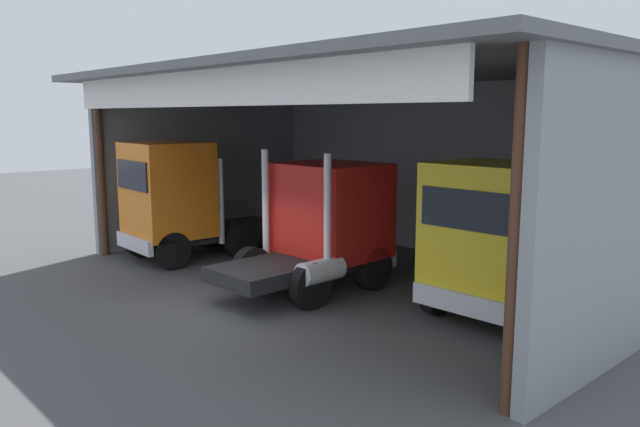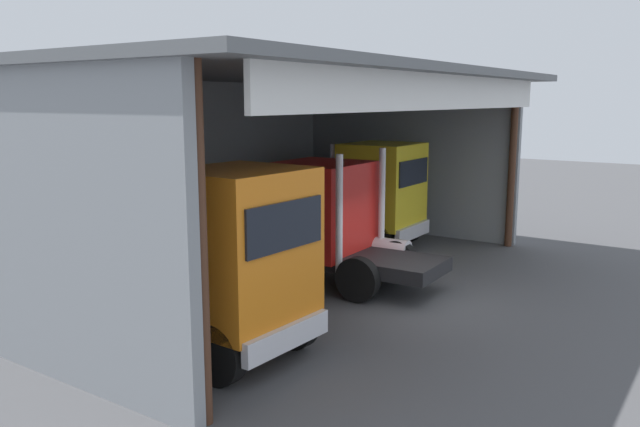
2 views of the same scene
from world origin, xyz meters
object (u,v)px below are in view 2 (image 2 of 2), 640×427
(truck_orange_center_right_bay, at_px, (227,261))
(tool_cart, at_px, (332,214))
(truck_red_left_bay, at_px, (330,220))
(oil_drum, at_px, (138,266))
(truck_yellow_center_bay, at_px, (374,193))

(truck_orange_center_right_bay, distance_m, tool_cart, 12.99)
(truck_red_left_bay, distance_m, tool_cart, 7.69)
(oil_drum, bearing_deg, truck_red_left_bay, -53.94)
(oil_drum, distance_m, tool_cart, 9.44)
(truck_orange_center_right_bay, distance_m, truck_red_left_bay, 5.52)
(tool_cart, bearing_deg, truck_red_left_bay, -147.35)
(truck_orange_center_right_bay, height_order, oil_drum, truck_orange_center_right_bay)
(truck_yellow_center_bay, bearing_deg, truck_red_left_bay, 13.03)
(truck_red_left_bay, xyz_separation_m, tool_cart, (6.39, 4.10, -1.22))
(truck_orange_center_right_bay, relative_size, tool_cart, 5.04)
(truck_red_left_bay, xyz_separation_m, oil_drum, (-3.05, 4.19, -1.25))
(tool_cart, bearing_deg, truck_yellow_center_bay, -123.64)
(truck_yellow_center_bay, bearing_deg, oil_drum, -23.59)
(truck_orange_center_right_bay, relative_size, truck_red_left_bay, 1.06)
(truck_yellow_center_bay, distance_m, tool_cart, 3.80)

